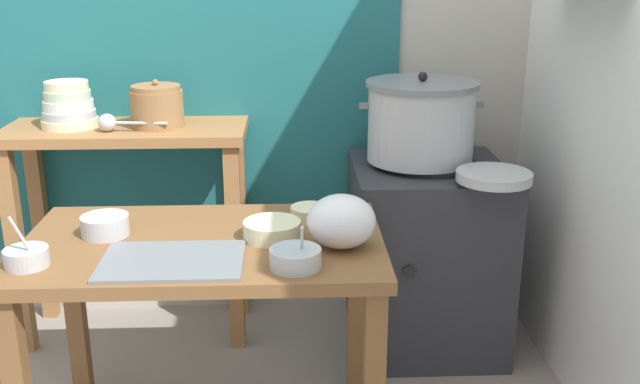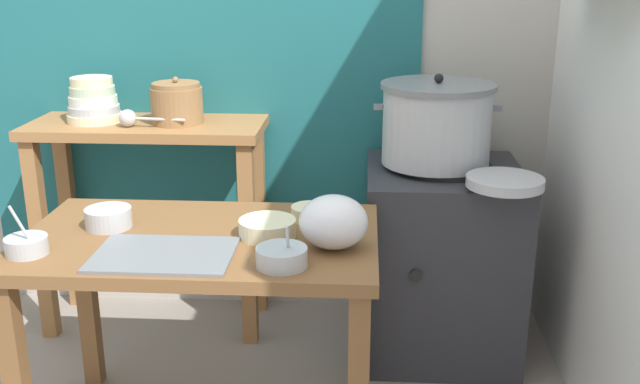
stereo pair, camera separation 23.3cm
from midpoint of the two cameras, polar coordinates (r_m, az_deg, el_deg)
The scene contains 16 objects.
wall_back at distance 3.15m, azimuth -3.27°, elevation 13.58°, with size 4.40×0.12×2.60m.
prep_table at distance 2.30m, azimuth -6.42°, elevation -6.02°, with size 1.10×0.66×0.72m.
back_shelf_table at distance 3.08m, azimuth -11.15°, elevation 1.33°, with size 0.96×0.40×0.90m.
stove_block at distance 2.99m, azimuth 11.67°, elevation -5.25°, with size 0.60×0.61×0.78m.
steamer_pot at distance 2.83m, azimuth 11.51°, elevation 5.28°, with size 0.48×0.44×0.35m.
clay_pot at distance 2.97m, azimuth -8.99°, elevation 6.88°, with size 0.21×0.21×0.19m.
bowl_stack_enamel at distance 3.08m, azimuth -15.33°, elevation 6.83°, with size 0.22×0.22×0.18m.
ladle at distance 2.95m, azimuth -12.52°, elevation 5.66°, with size 0.27×0.07×0.07m.
serving_tray at distance 2.12m, azimuth -8.99°, elevation -4.94°, with size 0.40×0.28×0.01m, color slate.
plastic_bag at distance 2.13m, azimuth 4.21°, elevation -2.42°, with size 0.21×0.19×0.16m, color white.
wide_pan at distance 2.63m, azimuth 16.83°, elevation 0.73°, with size 0.27×0.27×0.04m, color #B7BABF.
prep_bowl_0 at distance 2.23m, azimuth -1.17°, elevation -2.85°, with size 0.18×0.18×0.05m.
prep_bowl_1 at distance 2.37m, azimuth -13.63°, elevation -1.97°, with size 0.15×0.15×0.06m.
prep_bowl_2 at distance 2.22m, azimuth -19.33°, elevation -3.98°, with size 0.12×0.12×0.16m.
prep_bowl_3 at distance 2.37m, azimuth 2.06°, elevation -1.65°, with size 0.13×0.13×0.05m.
prep_bowl_4 at distance 2.02m, azimuth 0.29°, elevation -5.12°, with size 0.14×0.14×0.13m.
Camera 2 is at (0.57, -2.02, 1.54)m, focal length 40.72 mm.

